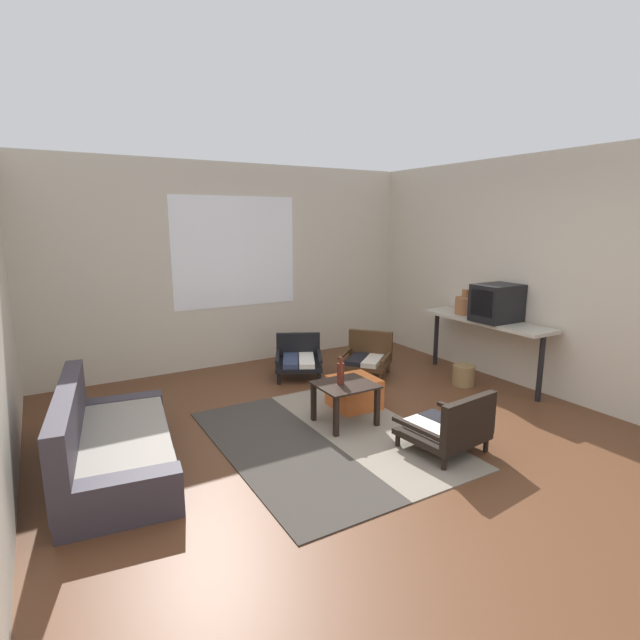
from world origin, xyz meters
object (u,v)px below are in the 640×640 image
object	(u,v)px
armchair_striped_foreground	(450,427)
clay_vase	(465,305)
couch	(109,446)
wicker_basket	(464,375)
crt_television	(497,303)
coffee_table	(345,392)
glass_bottle	(341,373)
console_shelf	(484,325)
armchair_corner	(367,356)
ottoman_orange	(354,393)
armchair_by_window	(298,357)

from	to	relation	value
armchair_striped_foreground	clay_vase	xyz separation A→B (m)	(1.74, 1.52, 0.67)
couch	wicker_basket	bearing A→B (deg)	0.60
couch	crt_television	xyz separation A→B (m)	(4.28, -0.11, 0.79)
armchair_striped_foreground	crt_television	bearing A→B (deg)	30.70
couch	coffee_table	distance (m)	2.12
clay_vase	glass_bottle	world-z (taller)	clay_vase
couch	armchair_striped_foreground	bearing A→B (deg)	-24.09
console_shelf	crt_television	bearing A→B (deg)	-91.11
console_shelf	crt_television	distance (m)	0.34
armchair_striped_foreground	crt_television	size ratio (longest dim) A/B	1.31
armchair_striped_foreground	console_shelf	distance (m)	2.16
armchair_corner	coffee_table	bearing A→B (deg)	-133.39
coffee_table	armchair_corner	xyz separation A→B (m)	(1.11, 1.17, -0.09)
couch	armchair_corner	xyz separation A→B (m)	(3.22, 0.99, 0.03)
ottoman_orange	clay_vase	world-z (taller)	clay_vase
crt_television	wicker_basket	distance (m)	0.95
crt_television	clay_vase	bearing A→B (deg)	89.63
armchair_by_window	clay_vase	distance (m)	2.22
armchair_corner	armchair_by_window	bearing A→B (deg)	153.24
armchair_by_window	coffee_table	bearing A→B (deg)	-101.43
ottoman_orange	console_shelf	world-z (taller)	console_shelf
clay_vase	console_shelf	bearing A→B (deg)	-90.00
glass_bottle	wicker_basket	distance (m)	1.95
coffee_table	console_shelf	distance (m)	2.22
armchair_by_window	armchair_corner	bearing A→B (deg)	-26.76
console_shelf	wicker_basket	distance (m)	0.67
armchair_by_window	console_shelf	xyz separation A→B (m)	(1.86, -1.34, 0.47)
armchair_striped_foreground	wicker_basket	xyz separation A→B (m)	(1.42, 1.18, -0.11)
ottoman_orange	wicker_basket	xyz separation A→B (m)	(1.55, -0.09, -0.04)
crt_television	glass_bottle	bearing A→B (deg)	-178.83
couch	clay_vase	size ratio (longest dim) A/B	5.76
console_shelf	crt_television	xyz separation A→B (m)	(-0.00, -0.16, 0.30)
armchair_by_window	armchair_striped_foreground	xyz separation A→B (m)	(0.12, -2.53, -0.00)
clay_vase	coffee_table	bearing A→B (deg)	-165.53
console_shelf	armchair_corner	bearing A→B (deg)	138.71
armchair_corner	glass_bottle	bearing A→B (deg)	-134.96
armchair_by_window	armchair_corner	distance (m)	0.89
armchair_corner	glass_bottle	distance (m)	1.65
crt_television	armchair_by_window	bearing A→B (deg)	141.05
coffee_table	glass_bottle	bearing A→B (deg)	143.12
ottoman_orange	glass_bottle	distance (m)	0.58
ottoman_orange	glass_bottle	bearing A→B (deg)	-141.50
ottoman_orange	console_shelf	xyz separation A→B (m)	(1.86, -0.07, 0.55)
wicker_basket	glass_bottle	bearing A→B (deg)	-174.08
armchair_corner	clay_vase	size ratio (longest dim) A/B	2.55
glass_bottle	wicker_basket	world-z (taller)	glass_bottle
coffee_table	clay_vase	distance (m)	2.32
coffee_table	console_shelf	bearing A→B (deg)	6.16
armchair_striped_foreground	glass_bottle	distance (m)	1.13
couch	wicker_basket	size ratio (longest dim) A/B	7.02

